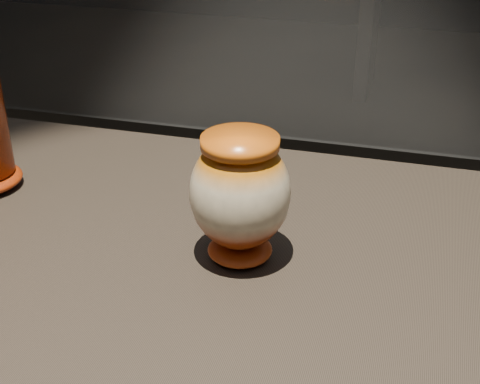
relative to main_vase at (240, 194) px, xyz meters
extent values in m
cube|color=black|center=(0.13, -0.06, -0.12)|extent=(2.00, 0.80, 0.05)
ellipsoid|color=maroon|center=(0.00, 0.00, -0.08)|extent=(0.08, 0.08, 0.02)
ellipsoid|color=beige|center=(0.00, 0.00, 0.00)|extent=(0.13, 0.13, 0.15)
cylinder|color=#C66D12|center=(0.00, 0.00, 0.07)|extent=(0.10, 0.10, 0.01)
cube|color=black|center=(-0.14, 3.34, -0.57)|extent=(0.08, 0.50, 0.85)
camera|label=1|loc=(0.19, -0.69, 0.38)|focal=50.00mm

